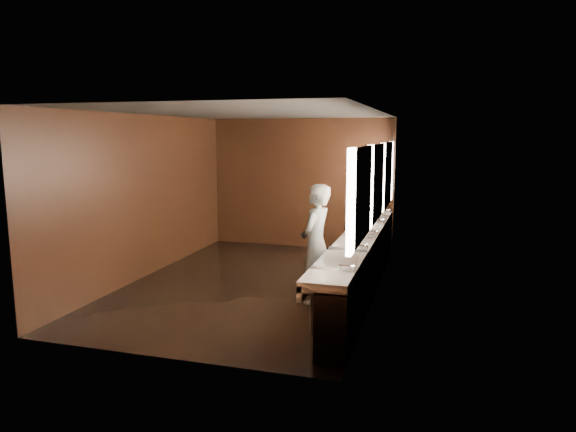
% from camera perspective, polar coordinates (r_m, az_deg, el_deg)
% --- Properties ---
extents(floor, '(6.00, 6.00, 0.00)m').
position_cam_1_polar(floor, '(8.66, -3.67, -7.48)').
color(floor, black).
rests_on(floor, ground).
extents(ceiling, '(4.00, 6.00, 0.02)m').
position_cam_1_polar(ceiling, '(8.30, -3.87, 11.38)').
color(ceiling, '#2D2D2B').
rests_on(ceiling, wall_back).
extents(wall_back, '(4.00, 0.02, 2.80)m').
position_cam_1_polar(wall_back, '(11.21, 1.48, 3.64)').
color(wall_back, black).
rests_on(wall_back, floor).
extents(wall_front, '(4.00, 0.02, 2.80)m').
position_cam_1_polar(wall_front, '(5.67, -14.17, -2.03)').
color(wall_front, black).
rests_on(wall_front, floor).
extents(wall_left, '(0.02, 6.00, 2.80)m').
position_cam_1_polar(wall_left, '(9.24, -15.52, 2.14)').
color(wall_left, black).
rests_on(wall_left, floor).
extents(wall_right, '(0.02, 6.00, 2.80)m').
position_cam_1_polar(wall_right, '(7.91, 9.98, 1.21)').
color(wall_right, black).
rests_on(wall_right, floor).
extents(sink_counter, '(0.55, 5.40, 1.01)m').
position_cam_1_polar(sink_counter, '(8.11, 8.34, -5.07)').
color(sink_counter, black).
rests_on(sink_counter, floor).
extents(mirror_band, '(0.06, 5.03, 1.15)m').
position_cam_1_polar(mirror_band, '(7.87, 9.90, 3.74)').
color(mirror_band, '#FFE4CB').
rests_on(mirror_band, wall_right).
extents(person, '(0.52, 0.70, 1.76)m').
position_cam_1_polar(person, '(7.50, 3.12, -3.13)').
color(person, '#7FA7BD').
rests_on(person, floor).
extents(trash_bin, '(0.47, 0.47, 0.61)m').
position_cam_1_polar(trash_bin, '(6.55, 4.23, -10.20)').
color(trash_bin, black).
rests_on(trash_bin, floor).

